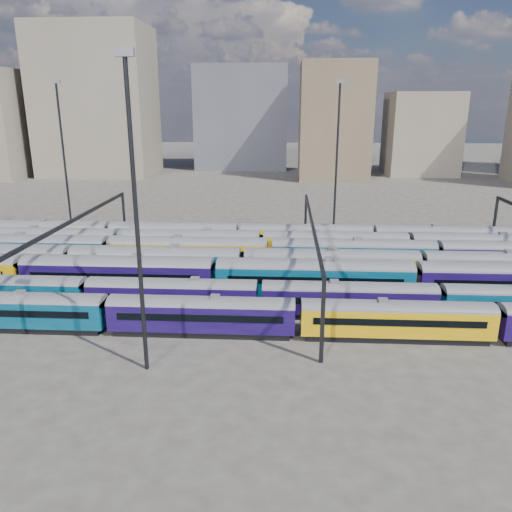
# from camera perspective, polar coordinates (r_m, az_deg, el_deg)

# --- Properties ---
(ground) EXTENTS (500.00, 500.00, 0.00)m
(ground) POSITION_cam_1_polar(r_m,az_deg,el_deg) (63.74, -2.79, -3.05)
(ground) COLOR #3C3832
(ground) RESTS_ON ground
(rake_0) EXTENTS (130.81, 2.74, 4.59)m
(rake_0) POSITION_cam_1_polar(r_m,az_deg,el_deg) (49.20, -6.24, -6.31)
(rake_0) COLOR black
(rake_0) RESTS_ON ground
(rake_1) EXTENTS (131.26, 2.74, 4.60)m
(rake_1) POSITION_cam_1_polar(r_m,az_deg,el_deg) (53.63, 10.55, -4.49)
(rake_1) COLOR black
(rake_1) RESTS_ON ground
(rake_2) EXTENTS (137.27, 3.34, 5.65)m
(rake_2) POSITION_cam_1_polar(r_m,az_deg,el_deg) (58.24, -4.70, -1.95)
(rake_2) COLOR black
(rake_2) RESTS_ON ground
(rake_3) EXTENTS (109.88, 3.22, 5.43)m
(rake_3) POSITION_cam_1_polar(r_m,az_deg,el_deg) (62.75, 8.55, -0.80)
(rake_3) COLOR black
(rake_3) RESTS_ON ground
(rake_4) EXTENTS (110.35, 3.23, 5.45)m
(rake_4) POSITION_cam_1_polar(r_m,az_deg,el_deg) (68.50, -7.73, 0.75)
(rake_4) COLOR black
(rake_4) RESTS_ON ground
(rake_5) EXTENTS (147.08, 3.07, 5.18)m
(rake_5) POSITION_cam_1_polar(r_m,az_deg,el_deg) (72.48, 8.99, 1.48)
(rake_5) COLOR black
(rake_5) RESTS_ON ground
(rake_6) EXTENTS (101.80, 2.98, 5.02)m
(rake_6) POSITION_cam_1_polar(r_m,az_deg,el_deg) (78.86, -9.36, 2.65)
(rake_6) COLOR black
(rake_6) RESTS_ON ground
(gantry_1) EXTENTS (0.35, 40.35, 8.03)m
(gantry_1) POSITION_cam_1_polar(r_m,az_deg,el_deg) (66.91, -20.20, 2.95)
(gantry_1) COLOR black
(gantry_1) RESTS_ON ground
(gantry_2) EXTENTS (0.35, 40.35, 8.03)m
(gantry_2) POSITION_cam_1_polar(r_m,az_deg,el_deg) (61.50, 6.43, 2.73)
(gantry_2) COLOR black
(gantry_2) RESTS_ON ground
(mast_1) EXTENTS (1.40, 0.50, 25.60)m
(mast_1) POSITION_cam_1_polar(r_m,az_deg,el_deg) (89.73, -21.13, 10.82)
(mast_1) COLOR black
(mast_1) RESTS_ON ground
(mast_2) EXTENTS (1.40, 0.50, 25.60)m
(mast_2) POSITION_cam_1_polar(r_m,az_deg,el_deg) (40.07, -13.59, 5.29)
(mast_2) COLOR black
(mast_2) RESTS_ON ground
(mast_3) EXTENTS (1.40, 0.50, 25.60)m
(mast_3) POSITION_cam_1_polar(r_m,az_deg,el_deg) (84.35, 9.24, 11.40)
(mast_3) COLOR black
(mast_3) RESTS_ON ground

